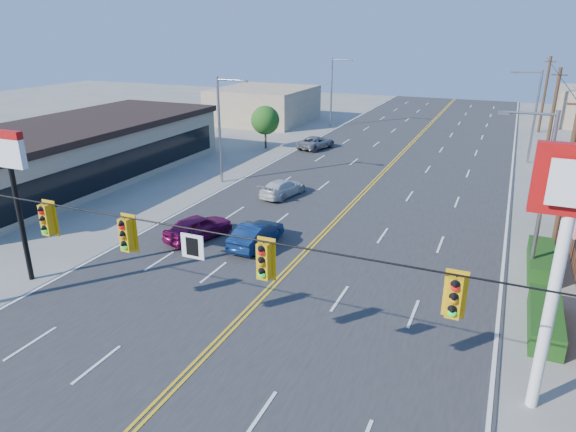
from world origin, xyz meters
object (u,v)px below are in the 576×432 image
at_px(car_magenta, 198,228).
at_px(kfc_pylon, 566,230).
at_px(car_blue, 256,235).
at_px(car_white, 283,189).
at_px(signal_span, 157,257).
at_px(pizza_hut_sign, 12,175).
at_px(car_silver, 316,143).

bearing_deg(car_magenta, kfc_pylon, 173.40).
xyz_separation_m(car_blue, car_white, (-2.27, 8.68, -0.07)).
bearing_deg(car_white, car_blue, 115.74).
relative_size(signal_span, pizza_hut_sign, 3.55).
xyz_separation_m(pizza_hut_sign, car_blue, (8.19, 7.77, -4.51)).
xyz_separation_m(kfc_pylon, car_silver, (-19.24, 31.66, -5.43)).
bearing_deg(signal_span, pizza_hut_sign, 159.81).
bearing_deg(car_silver, car_white, 116.41).
xyz_separation_m(car_magenta, car_blue, (3.45, 0.42, -0.03)).
bearing_deg(pizza_hut_sign, signal_span, -20.19).
distance_m(car_magenta, car_silver, 24.39).
distance_m(pizza_hut_sign, car_white, 18.07).
bearing_deg(signal_span, car_magenta, 118.41).
distance_m(signal_span, car_silver, 36.82).
bearing_deg(car_blue, car_magenta, 8.79).
bearing_deg(pizza_hut_sign, car_white, 70.18).
distance_m(car_white, car_silver, 15.54).
height_order(car_blue, car_silver, car_blue).
bearing_deg(pizza_hut_sign, car_blue, 43.47).
bearing_deg(car_silver, car_blue, 117.46).
relative_size(signal_span, car_blue, 5.92).
bearing_deg(kfc_pylon, car_silver, 121.29).
bearing_deg(car_white, car_silver, -67.14).
xyz_separation_m(kfc_pylon, car_blue, (-13.81, 7.77, -5.37)).
distance_m(kfc_pylon, car_silver, 37.44).
bearing_deg(kfc_pylon, car_white, 134.34).
xyz_separation_m(pizza_hut_sign, car_magenta, (4.74, 7.35, -4.47)).
bearing_deg(car_blue, car_silver, -75.28).
bearing_deg(car_silver, kfc_pylon, 135.93).
xyz_separation_m(pizza_hut_sign, car_silver, (2.76, 31.66, -4.57)).
bearing_deg(car_magenta, signal_span, 134.88).
height_order(pizza_hut_sign, car_white, pizza_hut_sign).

